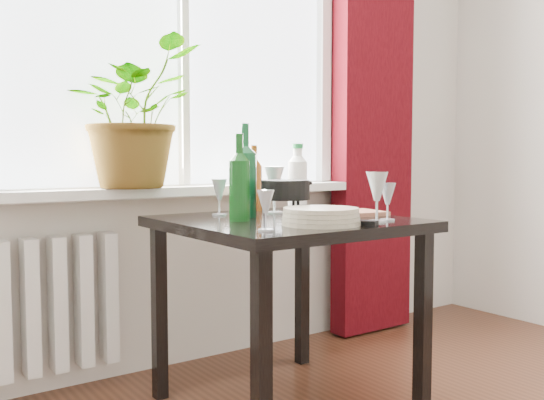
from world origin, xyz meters
TOP-DOWN VIEW (x-y plane):
  - window at (0.00, 2.22)m, footprint 1.72×0.08m
  - windowsill at (0.00, 2.15)m, footprint 1.72×0.20m
  - curtain at (1.12, 2.12)m, footprint 0.50×0.12m
  - radiator at (-0.75, 2.18)m, footprint 0.80×0.10m
  - table at (0.10, 1.55)m, footprint 0.85×0.85m
  - potted_plant at (-0.28, 2.12)m, footprint 0.74×0.71m
  - wine_bottle_left at (-0.09, 1.58)m, footprint 0.09×0.09m
  - wine_bottle_right at (0.01, 1.69)m, footprint 0.09×0.09m
  - bottle_amber at (0.20, 1.92)m, footprint 0.07×0.07m
  - cleaning_bottle at (0.39, 1.86)m, footprint 0.10×0.10m
  - wineglass_front_right at (0.29, 1.25)m, footprint 0.10×0.10m
  - wineglass_far_right at (0.36, 1.27)m, footprint 0.08×0.08m
  - wineglass_back_center at (0.19, 1.76)m, footprint 0.11×0.11m
  - wineglass_back_left at (-0.05, 1.80)m, footprint 0.08×0.08m
  - wineglass_front_left at (-0.19, 1.27)m, footprint 0.06×0.06m
  - plate_stack at (0.06, 1.30)m, footprint 0.36×0.36m
  - fondue_pot at (0.12, 1.58)m, footprint 0.23×0.20m
  - tv_remote at (0.17, 1.24)m, footprint 0.12×0.16m
  - cutting_board at (0.37, 1.51)m, footprint 0.33×0.24m

SIDE VIEW (x-z plane):
  - radiator at x=-0.75m, z-range 0.10..0.66m
  - table at x=0.10m, z-range 0.28..1.02m
  - cutting_board at x=0.37m, z-range 0.74..0.76m
  - tv_remote at x=0.17m, z-range 0.74..0.76m
  - plate_stack at x=0.06m, z-range 0.74..0.80m
  - wineglass_front_left at x=-0.19m, z-range 0.74..0.87m
  - wineglass_far_right at x=0.36m, z-range 0.74..0.88m
  - fondue_pot at x=0.12m, z-range 0.74..0.89m
  - wineglass_back_left at x=-0.05m, z-range 0.74..0.89m
  - windowsill at x=0.00m, z-range 0.80..0.84m
  - wineglass_front_right at x=0.29m, z-range 0.74..0.93m
  - wineglass_back_center at x=0.19m, z-range 0.74..0.94m
  - bottle_amber at x=0.20m, z-range 0.74..1.04m
  - cleaning_bottle at x=0.39m, z-range 0.74..1.04m
  - wine_bottle_left at x=-0.09m, z-range 0.74..1.07m
  - wine_bottle_right at x=0.01m, z-range 0.74..1.11m
  - potted_plant at x=-0.28m, z-range 0.85..1.47m
  - curtain at x=1.12m, z-range 0.01..2.58m
  - window at x=0.00m, z-range 0.79..2.41m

